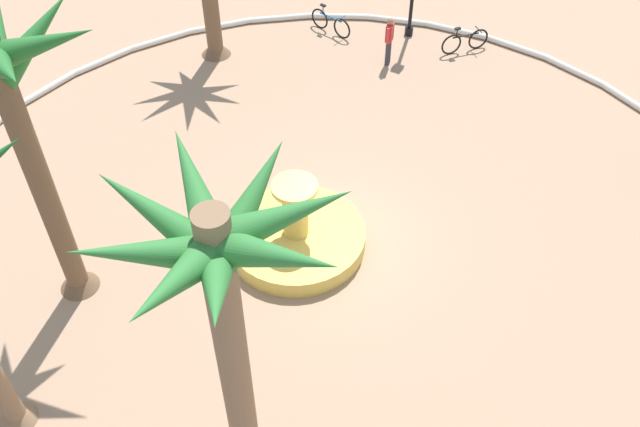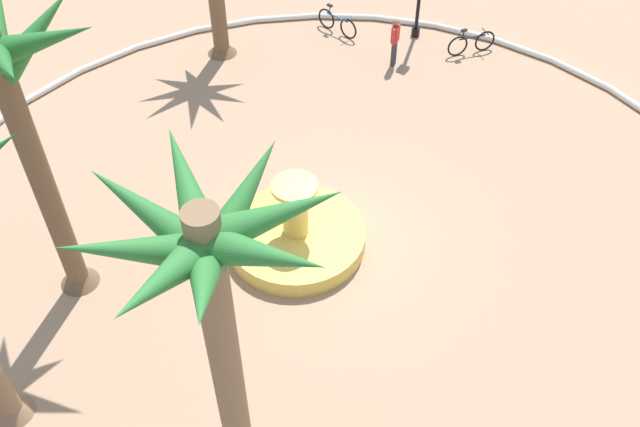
# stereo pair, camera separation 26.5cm
# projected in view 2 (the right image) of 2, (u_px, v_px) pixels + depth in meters

# --- Properties ---
(ground_plane) EXTENTS (80.00, 80.00, 0.00)m
(ground_plane) POSITION_uv_depth(u_px,v_px,m) (330.00, 242.00, 17.19)
(ground_plane) COLOR tan
(plaza_curb) EXTENTS (21.84, 21.84, 0.20)m
(plaza_curb) POSITION_uv_depth(u_px,v_px,m) (330.00, 239.00, 17.12)
(plaza_curb) COLOR silver
(plaza_curb) RESTS_ON ground
(fountain) EXTENTS (3.37, 3.37, 1.96)m
(fountain) POSITION_uv_depth(u_px,v_px,m) (296.00, 235.00, 16.93)
(fountain) COLOR gold
(fountain) RESTS_ON ground
(palm_tree_by_curb) EXTENTS (3.67, 3.62, 6.96)m
(palm_tree_by_curb) POSITION_uv_depth(u_px,v_px,m) (212.00, 290.00, 9.47)
(palm_tree_by_curb) COLOR #8E6B4C
(palm_tree_by_curb) RESTS_ON ground
(palm_tree_far_side) EXTENTS (3.76, 3.75, 6.95)m
(palm_tree_far_side) POSITION_uv_depth(u_px,v_px,m) (9.00, 98.00, 12.58)
(palm_tree_far_side) COLOR brown
(palm_tree_far_side) RESTS_ON ground
(bicycle_red_frame) EXTENTS (1.70, 0.50, 0.94)m
(bicycle_red_frame) POSITION_uv_depth(u_px,v_px,m) (337.00, 23.00, 23.85)
(bicycle_red_frame) COLOR black
(bicycle_red_frame) RESTS_ON ground
(bicycle_by_lamppost) EXTENTS (1.14, 1.36, 0.94)m
(bicycle_by_lamppost) POSITION_uv_depth(u_px,v_px,m) (471.00, 43.00, 22.94)
(bicycle_by_lamppost) COLOR black
(bicycle_by_lamppost) RESTS_ON ground
(person_cyclist_helmet) EXTENTS (0.26, 0.52, 1.63)m
(person_cyclist_helmet) POSITION_uv_depth(u_px,v_px,m) (395.00, 39.00, 22.10)
(person_cyclist_helmet) COLOR #33333D
(person_cyclist_helmet) RESTS_ON ground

